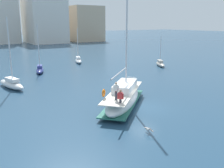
{
  "coord_description": "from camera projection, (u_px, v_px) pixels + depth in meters",
  "views": [
    {
      "loc": [
        -15.25,
        -17.83,
        7.94
      ],
      "look_at": [
        -1.51,
        3.32,
        1.8
      ],
      "focal_mm": 40.77,
      "sensor_mm": 36.0,
      "label": 1
    }
  ],
  "objects": [
    {
      "name": "ground_plane",
      "position": [
        144.0,
        107.0,
        24.48
      ],
      "size": [
        400.0,
        400.0,
        0.0
      ],
      "primitive_type": "plane",
      "color": "navy"
    },
    {
      "name": "main_sailboat",
      "position": [
        123.0,
        97.0,
        24.61
      ],
      "size": [
        8.74,
        8.21,
        13.01
      ],
      "color": "white",
      "rests_on": "ground"
    },
    {
      "name": "moored_sloop_near",
      "position": [
        40.0,
        69.0,
        41.1
      ],
      "size": [
        2.67,
        4.82,
        7.61
      ],
      "color": "navy",
      "rests_on": "ground"
    },
    {
      "name": "moored_sloop_far",
      "position": [
        78.0,
        60.0,
        51.13
      ],
      "size": [
        2.73,
        4.88,
        6.77
      ],
      "color": "white",
      "rests_on": "ground"
    },
    {
      "name": "moored_catamaran",
      "position": [
        160.0,
        64.0,
        47.08
      ],
      "size": [
        3.0,
        4.39,
        5.55
      ],
      "color": "#B7B2A8",
      "rests_on": "ground"
    },
    {
      "name": "moored_cutter_left",
      "position": [
        11.0,
        83.0,
        31.31
      ],
      "size": [
        2.57,
        5.89,
        8.52
      ],
      "color": "silver",
      "rests_on": "ground"
    },
    {
      "name": "seagull",
      "position": [
        149.0,
        129.0,
        18.58
      ],
      "size": [
        0.47,
        0.92,
        0.17
      ],
      "color": "silver",
      "rests_on": "ground"
    }
  ]
}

